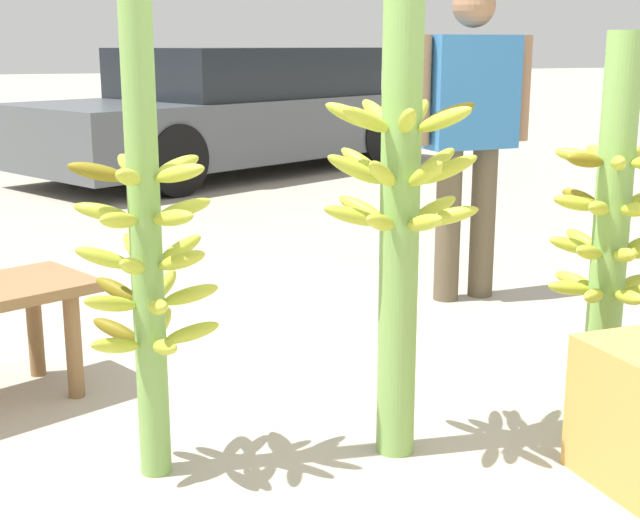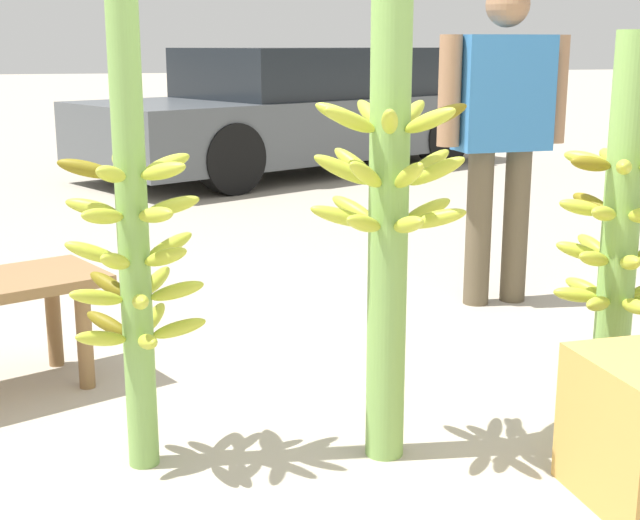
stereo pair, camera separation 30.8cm
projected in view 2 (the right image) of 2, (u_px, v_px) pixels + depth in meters
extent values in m
plane|color=#A89E8C|center=(398.00, 483.00, 2.67)|extent=(80.00, 80.00, 0.00)
cylinder|color=#7AA851|center=(133.00, 226.00, 2.61)|extent=(0.09, 0.09, 1.52)
ellipsoid|color=#ADB733|center=(167.00, 164.00, 2.65)|extent=(0.18, 0.12, 0.08)
ellipsoid|color=#ADB733|center=(121.00, 163.00, 2.68)|extent=(0.07, 0.18, 0.08)
ellipsoid|color=#736414|center=(86.00, 169.00, 2.56)|extent=(0.18, 0.07, 0.08)
ellipsoid|color=#ADB733|center=(111.00, 174.00, 2.46)|extent=(0.12, 0.17, 0.08)
ellipsoid|color=#ADB733|center=(163.00, 171.00, 2.51)|extent=(0.15, 0.16, 0.08)
ellipsoid|color=#ADB733|center=(135.00, 202.00, 2.72)|extent=(0.07, 0.18, 0.08)
ellipsoid|color=#ADB733|center=(92.00, 208.00, 2.62)|extent=(0.18, 0.12, 0.08)
ellipsoid|color=#ADB733|center=(103.00, 216.00, 2.49)|extent=(0.15, 0.16, 0.08)
ellipsoid|color=#ADB733|center=(156.00, 215.00, 2.51)|extent=(0.12, 0.17, 0.08)
ellipsoid|color=#ADB733|center=(173.00, 206.00, 2.65)|extent=(0.18, 0.08, 0.08)
ellipsoid|color=#ADB733|center=(92.00, 253.00, 2.62)|extent=(0.18, 0.08, 0.10)
ellipsoid|color=#ADB733|center=(115.00, 261.00, 2.52)|extent=(0.12, 0.17, 0.10)
ellipsoid|color=#ADB733|center=(165.00, 257.00, 2.57)|extent=(0.15, 0.16, 0.10)
ellipsoid|color=#ADB733|center=(170.00, 246.00, 2.71)|extent=(0.18, 0.11, 0.10)
ellipsoid|color=#ADB733|center=(126.00, 244.00, 2.74)|extent=(0.07, 0.18, 0.10)
ellipsoid|color=#736414|center=(109.00, 284.00, 2.73)|extent=(0.14, 0.16, 0.09)
ellipsoid|color=#ADB733|center=(96.00, 297.00, 2.59)|extent=(0.18, 0.10, 0.09)
ellipsoid|color=#ADB733|center=(140.00, 302.00, 2.55)|extent=(0.05, 0.17, 0.09)
ellipsoid|color=#ADB733|center=(177.00, 291.00, 2.66)|extent=(0.18, 0.09, 0.09)
ellipsoid|color=#ADB733|center=(156.00, 281.00, 2.77)|extent=(0.13, 0.17, 0.09)
ellipsoid|color=#ADB733|center=(101.00, 338.00, 2.61)|extent=(0.17, 0.12, 0.09)
ellipsoid|color=#ADB733|center=(148.00, 342.00, 2.58)|extent=(0.07, 0.18, 0.09)
ellipsoid|color=#ADB733|center=(179.00, 328.00, 2.70)|extent=(0.18, 0.07, 0.09)
ellipsoid|color=#ADB733|center=(154.00, 318.00, 2.81)|extent=(0.12, 0.17, 0.09)
ellipsoid|color=#736414|center=(107.00, 323.00, 2.75)|extent=(0.15, 0.15, 0.09)
cylinder|color=#7AA851|center=(389.00, 198.00, 2.66)|extent=(0.12, 0.12, 1.66)
ellipsoid|color=#ADB733|center=(390.00, 122.00, 2.47)|extent=(0.11, 0.20, 0.11)
ellipsoid|color=#ADB733|center=(430.00, 120.00, 2.51)|extent=(0.14, 0.19, 0.11)
ellipsoid|color=#736414|center=(438.00, 117.00, 2.63)|extent=(0.20, 0.07, 0.11)
ellipsoid|color=#ADB733|center=(411.00, 114.00, 2.73)|extent=(0.17, 0.17, 0.11)
ellipsoid|color=#ADB733|center=(370.00, 114.00, 2.74)|extent=(0.07, 0.19, 0.11)
ellipsoid|color=#ADB733|center=(343.00, 117.00, 2.65)|extent=(0.19, 0.14, 0.11)
ellipsoid|color=#ADB733|center=(350.00, 120.00, 2.53)|extent=(0.20, 0.11, 0.11)
ellipsoid|color=#ADB733|center=(355.00, 165.00, 2.74)|extent=(0.13, 0.19, 0.12)
ellipsoid|color=#ADB733|center=(342.00, 170.00, 2.63)|extent=(0.19, 0.08, 0.12)
ellipsoid|color=#ADB733|center=(366.00, 175.00, 2.53)|extent=(0.17, 0.16, 0.12)
ellipsoid|color=#ADB733|center=(409.00, 175.00, 2.51)|extent=(0.06, 0.19, 0.12)
ellipsoid|color=#ADB733|center=(436.00, 171.00, 2.60)|extent=(0.18, 0.15, 0.12)
ellipsoid|color=#ADB733|center=(427.00, 166.00, 2.71)|extent=(0.19, 0.10, 0.12)
ellipsoid|color=#ADB733|center=(391.00, 163.00, 2.78)|extent=(0.11, 0.19, 0.12)
ellipsoid|color=#ADB733|center=(427.00, 211.00, 2.75)|extent=(0.20, 0.10, 0.10)
ellipsoid|color=#736414|center=(391.00, 207.00, 2.82)|extent=(0.12, 0.20, 0.10)
ellipsoid|color=#ADB733|center=(353.00, 209.00, 2.78)|extent=(0.13, 0.19, 0.10)
ellipsoid|color=#ADB733|center=(340.00, 216.00, 2.66)|extent=(0.20, 0.08, 0.10)
ellipsoid|color=#ADB733|center=(364.00, 223.00, 2.56)|extent=(0.17, 0.16, 0.10)
ellipsoid|color=#ADB733|center=(408.00, 225.00, 2.54)|extent=(0.06, 0.19, 0.10)
ellipsoid|color=#ADB733|center=(436.00, 219.00, 2.63)|extent=(0.18, 0.15, 0.10)
cylinder|color=#7AA851|center=(620.00, 234.00, 2.98)|extent=(0.12, 0.12, 1.32)
ellipsoid|color=#ADB733|center=(610.00, 157.00, 3.05)|extent=(0.08, 0.16, 0.07)
ellipsoid|color=#ADB733|center=(586.00, 159.00, 2.99)|extent=(0.14, 0.15, 0.07)
ellipsoid|color=#736414|center=(591.00, 164.00, 2.88)|extent=(0.16, 0.06, 0.07)
ellipsoid|color=#ADB733|center=(624.00, 167.00, 2.80)|extent=(0.13, 0.16, 0.07)
ellipsoid|color=#ADB733|center=(622.00, 202.00, 3.08)|extent=(0.13, 0.16, 0.08)
ellipsoid|color=#736414|center=(590.00, 202.00, 3.07)|extent=(0.10, 0.17, 0.08)
ellipsoid|color=#ADB733|center=(582.00, 208.00, 2.97)|extent=(0.17, 0.10, 0.08)
ellipsoid|color=#ADB733|center=(604.00, 213.00, 2.86)|extent=(0.16, 0.12, 0.08)
ellipsoid|color=#ADB733|center=(625.00, 246.00, 3.11)|extent=(0.14, 0.15, 0.09)
ellipsoid|color=#ADB733|center=(592.00, 245.00, 3.11)|extent=(0.07, 0.17, 0.09)
ellipsoid|color=#ADB733|center=(578.00, 251.00, 3.03)|extent=(0.16, 0.12, 0.09)
ellipsoid|color=#ADB733|center=(594.00, 259.00, 2.92)|extent=(0.17, 0.10, 0.09)
ellipsoid|color=#ADB733|center=(630.00, 263.00, 2.87)|extent=(0.09, 0.17, 0.09)
ellipsoid|color=#ADB733|center=(614.00, 285.00, 3.15)|extent=(0.12, 0.16, 0.07)
ellipsoid|color=#ADB733|center=(583.00, 287.00, 3.13)|extent=(0.10, 0.16, 0.07)
ellipsoid|color=#ADB733|center=(575.00, 295.00, 3.04)|extent=(0.16, 0.09, 0.07)
ellipsoid|color=#ADB733|center=(598.00, 304.00, 2.93)|extent=(0.16, 0.13, 0.07)
ellipsoid|color=#ADB733|center=(635.00, 306.00, 2.90)|extent=(0.06, 0.16, 0.07)
cylinder|color=brown|center=(479.00, 228.00, 4.43)|extent=(0.13, 0.13, 0.77)
cylinder|color=brown|center=(516.00, 226.00, 4.48)|extent=(0.13, 0.13, 0.77)
cube|color=#3372B2|center=(504.00, 93.00, 4.30)|extent=(0.46, 0.21, 0.55)
cylinder|color=#936B4C|center=(450.00, 91.00, 4.22)|extent=(0.11, 0.11, 0.52)
cylinder|color=#936B4C|center=(556.00, 89.00, 4.37)|extent=(0.11, 0.11, 0.52)
sphere|color=#936B4C|center=(508.00, 5.00, 4.20)|extent=(0.21, 0.21, 0.21)
cylinder|color=olive|center=(54.00, 318.00, 3.60)|extent=(0.06, 0.06, 0.40)
cylinder|color=olive|center=(85.00, 338.00, 3.37)|extent=(0.06, 0.06, 0.40)
cube|color=#4C5156|center=(297.00, 126.00, 9.14)|extent=(4.76, 3.49, 0.59)
cube|color=black|center=(310.00, 72.00, 9.13)|extent=(2.89, 2.48, 0.48)
cylinder|color=black|center=(231.00, 159.00, 7.73)|extent=(0.65, 0.46, 0.63)
cylinder|color=black|center=(141.00, 144.00, 8.85)|extent=(0.65, 0.46, 0.63)
cylinder|color=black|center=(443.00, 137.00, 9.51)|extent=(0.65, 0.46, 0.63)
cylinder|color=black|center=(345.00, 128.00, 10.63)|extent=(0.65, 0.46, 0.63)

